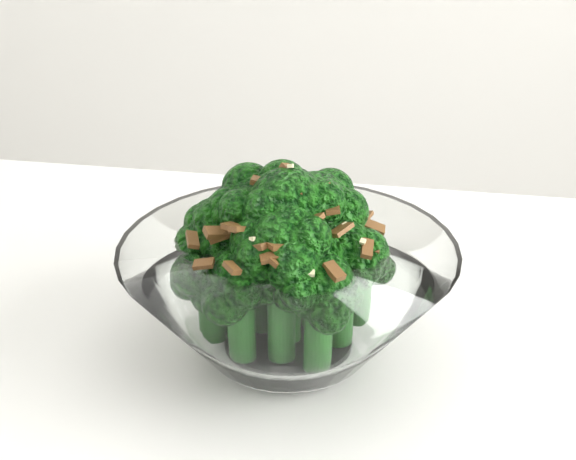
# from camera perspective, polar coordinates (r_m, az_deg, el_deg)

# --- Properties ---
(broccoli_dish) EXTENTS (0.20, 0.20, 0.13)m
(broccoli_dish) POSITION_cam_1_polar(r_m,az_deg,el_deg) (0.47, -0.19, -3.83)
(broccoli_dish) COLOR white
(broccoli_dish) RESTS_ON table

